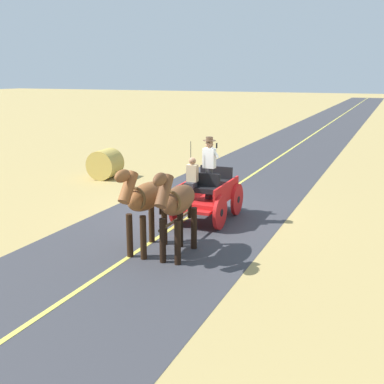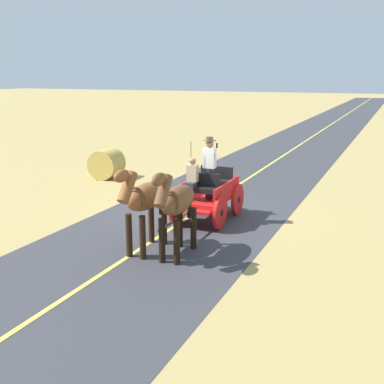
{
  "view_description": "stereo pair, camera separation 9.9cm",
  "coord_description": "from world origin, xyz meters",
  "px_view_note": "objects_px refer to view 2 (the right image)",
  "views": [
    {
      "loc": [
        -5.56,
        12.91,
        4.21
      ],
      "look_at": [
        -0.59,
        1.47,
        1.1
      ],
      "focal_mm": 44.45,
      "sensor_mm": 36.0,
      "label": 1
    },
    {
      "loc": [
        -5.65,
        12.87,
        4.21
      ],
      "look_at": [
        -0.59,
        1.47,
        1.1
      ],
      "focal_mm": 44.45,
      "sensor_mm": 36.0,
      "label": 2
    }
  ],
  "objects_px": {
    "horse_near_side": "(176,203)",
    "horse_drawn_carriage": "(208,193)",
    "horse_off_side": "(144,199)",
    "hay_bale": "(107,164)"
  },
  "relations": [
    {
      "from": "horse_near_side",
      "to": "horse_drawn_carriage",
      "type": "bearing_deg",
      "value": -81.61
    },
    {
      "from": "horse_off_side",
      "to": "hay_bale",
      "type": "height_order",
      "value": "horse_off_side"
    },
    {
      "from": "horse_drawn_carriage",
      "to": "hay_bale",
      "type": "bearing_deg",
      "value": -31.6
    },
    {
      "from": "horse_near_side",
      "to": "horse_off_side",
      "type": "distance_m",
      "value": 0.84
    },
    {
      "from": "horse_off_side",
      "to": "hay_bale",
      "type": "bearing_deg",
      "value": -50.23
    },
    {
      "from": "horse_near_side",
      "to": "horse_off_side",
      "type": "relative_size",
      "value": 1.0
    },
    {
      "from": "horse_drawn_carriage",
      "to": "horse_near_side",
      "type": "relative_size",
      "value": 2.04
    },
    {
      "from": "horse_near_side",
      "to": "horse_off_side",
      "type": "bearing_deg",
      "value": 0.48
    },
    {
      "from": "horse_near_side",
      "to": "hay_bale",
      "type": "xyz_separation_m",
      "value": [
        6.44,
        -6.71,
        -0.72
      ]
    },
    {
      "from": "horse_drawn_carriage",
      "to": "hay_bale",
      "type": "relative_size",
      "value": 3.75
    }
  ]
}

